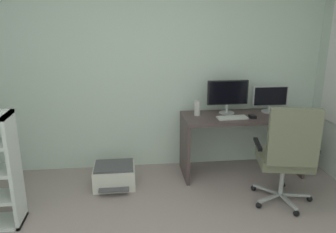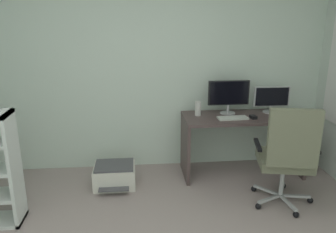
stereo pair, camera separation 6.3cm
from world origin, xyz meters
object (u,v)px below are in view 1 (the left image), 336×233
object	(u,v)px
desk	(242,131)
computer_mouse	(252,117)
monitor_secondary	(270,97)
office_chair	(287,153)
monitor_main	(228,94)
printer	(114,176)
keyboard	(232,118)
desktop_speaker	(197,108)

from	to	relation	value
desk	computer_mouse	size ratio (longest dim) A/B	14.03
monitor_secondary	office_chair	size ratio (longest dim) A/B	0.40
monitor_main	printer	size ratio (longest dim) A/B	1.06
desk	computer_mouse	bearing A→B (deg)	-56.16
printer	monitor_secondary	bearing A→B (deg)	8.91
keyboard	printer	bearing A→B (deg)	179.46
office_chair	monitor_secondary	bearing A→B (deg)	78.92
monitor_main	office_chair	distance (m)	1.04
desktop_speaker	office_chair	world-z (taller)	office_chair
desktop_speaker	computer_mouse	bearing A→B (deg)	-16.34
desk	keyboard	world-z (taller)	keyboard
desk	monitor_main	xyz separation A→B (m)	(-0.16, 0.12, 0.43)
keyboard	printer	world-z (taller)	keyboard
monitor_main	desktop_speaker	size ratio (longest dim) A/B	2.85
computer_mouse	printer	size ratio (longest dim) A/B	0.22
computer_mouse	printer	distance (m)	1.70
desk	keyboard	bearing A→B (deg)	-147.72
monitor_secondary	keyboard	distance (m)	0.59
desk	computer_mouse	xyz separation A→B (m)	(0.07, -0.11, 0.21)
computer_mouse	printer	bearing A→B (deg)	178.70
keyboard	desktop_speaker	size ratio (longest dim) A/B	2.00
desk	monitor_main	size ratio (longest dim) A/B	2.89
monitor_main	office_chair	xyz separation A→B (m)	(0.35, -0.90, -0.39)
desktop_speaker	printer	size ratio (longest dim) A/B	0.37
computer_mouse	desktop_speaker	size ratio (longest dim) A/B	0.59
keyboard	computer_mouse	xyz separation A→B (m)	(0.24, -0.01, 0.01)
desk	desktop_speaker	size ratio (longest dim) A/B	8.25
computer_mouse	desktop_speaker	xyz separation A→B (m)	(-0.60, 0.18, 0.07)
monitor_main	computer_mouse	xyz separation A→B (m)	(0.23, -0.22, -0.22)
desk	monitor_main	distance (m)	0.47
desk	printer	size ratio (longest dim) A/B	3.07
desk	office_chair	world-z (taller)	office_chair
keyboard	monitor_secondary	bearing A→B (deg)	18.86
monitor_main	monitor_secondary	bearing A→B (deg)	0.01
monitor_main	printer	xyz separation A→B (m)	(-1.34, -0.29, -0.83)
monitor_main	desk	bearing A→B (deg)	-35.54
computer_mouse	monitor_secondary	bearing A→B (deg)	34.10
computer_mouse	monitor_main	bearing A→B (deg)	132.50
desk	printer	distance (m)	1.57
monitor_main	desktop_speaker	bearing A→B (deg)	-172.65
desk	monitor_secondary	world-z (taller)	monitor_secondary
desktop_speaker	office_chair	xyz separation A→B (m)	(0.72, -0.86, -0.24)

